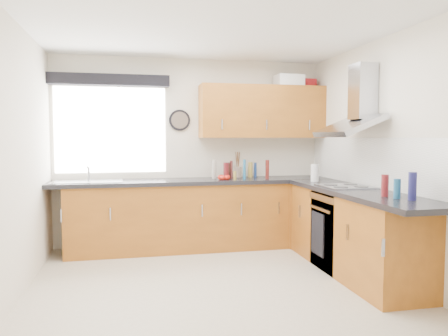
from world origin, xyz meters
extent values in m
plane|color=beige|center=(0.00, 0.00, 0.00)|extent=(3.60, 3.60, 0.00)
cube|color=white|center=(0.00, 0.00, 2.50)|extent=(3.60, 3.60, 0.02)
cube|color=silver|center=(0.00, 1.80, 1.25)|extent=(3.60, 0.02, 2.50)
cube|color=silver|center=(0.00, -1.80, 1.25)|extent=(3.60, 0.02, 2.50)
cube|color=silver|center=(-1.80, 0.00, 1.25)|extent=(0.02, 3.60, 2.50)
cube|color=silver|center=(1.80, 0.00, 1.25)|extent=(0.02, 3.60, 2.50)
cube|color=white|center=(-1.05, 1.79, 1.55)|extent=(1.40, 0.02, 1.10)
cube|color=black|center=(-1.05, 1.70, 2.18)|extent=(1.50, 0.18, 0.14)
cube|color=white|center=(1.79, 0.30, 1.18)|extent=(0.01, 3.00, 0.54)
cube|color=brown|center=(-0.10, 1.51, 0.43)|extent=(3.00, 0.58, 0.86)
cube|color=brown|center=(1.50, 1.50, 0.43)|extent=(0.60, 0.60, 0.86)
cube|color=brown|center=(1.51, 0.15, 0.43)|extent=(0.58, 2.10, 0.86)
cube|color=black|center=(0.00, 1.50, 0.89)|extent=(3.60, 0.62, 0.05)
cube|color=black|center=(1.50, 0.00, 0.89)|extent=(0.62, 2.42, 0.05)
cube|color=black|center=(1.50, 0.30, 0.42)|extent=(0.56, 0.58, 0.85)
cube|color=#A7ABB7|center=(1.50, 0.30, 0.92)|extent=(0.52, 0.52, 0.01)
cube|color=brown|center=(0.95, 1.62, 1.80)|extent=(1.70, 0.35, 0.70)
cube|color=white|center=(-0.15, 1.52, 0.39)|extent=(0.53, 0.51, 0.77)
cylinder|color=black|center=(-0.16, 1.76, 1.68)|extent=(0.28, 0.04, 0.28)
cube|color=white|center=(1.32, 1.62, 2.23)|extent=(0.38, 0.29, 0.15)
cube|color=#AD171D|center=(1.60, 1.72, 2.21)|extent=(0.27, 0.23, 0.11)
cylinder|color=gray|center=(0.63, 1.70, 0.98)|extent=(0.13, 0.13, 0.14)
cylinder|color=white|center=(1.41, 0.93, 1.02)|extent=(0.12, 0.12, 0.21)
cylinder|color=olive|center=(0.50, 1.35, 0.97)|extent=(0.04, 0.04, 0.11)
cylinder|color=gray|center=(0.28, 1.58, 1.03)|extent=(0.06, 0.06, 0.25)
cylinder|color=#581712|center=(0.95, 1.40, 1.03)|extent=(0.05, 0.05, 0.25)
cylinder|color=#511F1D|center=(0.49, 1.52, 1.03)|extent=(0.04, 0.04, 0.24)
cylinder|color=maroon|center=(0.42, 1.54, 1.02)|extent=(0.04, 0.04, 0.21)
cylinder|color=#381A14|center=(0.45, 1.50, 1.02)|extent=(0.04, 0.04, 0.21)
cylinder|color=#4E1014|center=(0.40, 1.41, 1.02)|extent=(0.07, 0.07, 0.22)
cylinder|color=olive|center=(0.79, 1.66, 1.01)|extent=(0.06, 0.06, 0.21)
cylinder|color=navy|center=(0.87, 1.67, 1.01)|extent=(0.04, 0.04, 0.20)
cylinder|color=#1A5780|center=(0.64, 1.39, 1.04)|extent=(0.04, 0.04, 0.26)
cylinder|color=maroon|center=(1.48, -0.48, 1.01)|extent=(0.07, 0.07, 0.20)
cylinder|color=navy|center=(1.57, -0.75, 1.03)|extent=(0.07, 0.07, 0.24)
cylinder|color=#1C5886|center=(1.51, -0.63, 1.00)|extent=(0.06, 0.06, 0.18)
camera|label=1|loc=(-0.81, -4.07, 1.45)|focal=35.00mm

